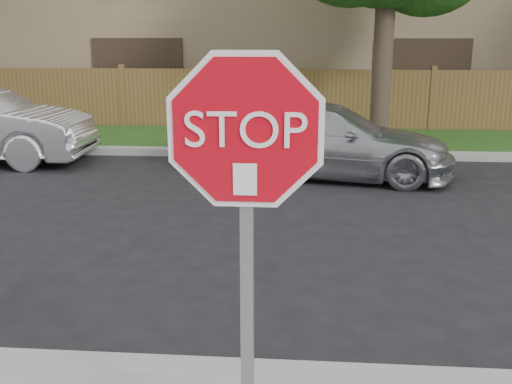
{
  "coord_description": "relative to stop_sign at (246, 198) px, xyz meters",
  "views": [
    {
      "loc": [
        0.78,
        -4.17,
        2.59
      ],
      "look_at": [
        0.51,
        -0.9,
        1.7
      ],
      "focal_mm": 42.0,
      "sensor_mm": 36.0,
      "label": 1
    }
  ],
  "objects": [
    {
      "name": "ground",
      "position": [
        -0.51,
        1.48,
        -1.83
      ],
      "size": [
        90.0,
        90.0,
        0.0
      ],
      "primitive_type": "plane",
      "color": "black",
      "rests_on": "ground"
    },
    {
      "name": "far_curb",
      "position": [
        -0.51,
        9.63,
        -1.75
      ],
      "size": [
        70.0,
        0.3,
        0.15
      ],
      "primitive_type": "cube",
      "color": "gray",
      "rests_on": "ground"
    },
    {
      "name": "grass_strip",
      "position": [
        -0.51,
        11.28,
        -1.77
      ],
      "size": [
        70.0,
        3.0,
        0.12
      ],
      "primitive_type": "cube",
      "color": "#1E4714",
      "rests_on": "ground"
    },
    {
      "name": "fence",
      "position": [
        -0.51,
        12.88,
        -1.03
      ],
      "size": [
        70.0,
        0.12,
        1.6
      ],
      "primitive_type": "cube",
      "color": "brown",
      "rests_on": "ground"
    },
    {
      "name": "apartment_building",
      "position": [
        -0.51,
        18.48,
        1.7
      ],
      "size": [
        35.2,
        9.2,
        7.2
      ],
      "color": "#867653",
      "rests_on": "ground"
    },
    {
      "name": "stop_sign",
      "position": [
        0.0,
        0.0,
        0.0
      ],
      "size": [
        1.01,
        0.13,
        2.55
      ],
      "color": "gray",
      "rests_on": "sidewalk_near"
    },
    {
      "name": "sedan_right",
      "position": [
        0.67,
        8.05,
        -1.17
      ],
      "size": [
        4.73,
        2.47,
        1.31
      ],
      "primitive_type": "imported",
      "rotation": [
        0.0,
        0.0,
        1.42
      ],
      "color": "#AFB2B6",
      "rests_on": "ground"
    }
  ]
}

